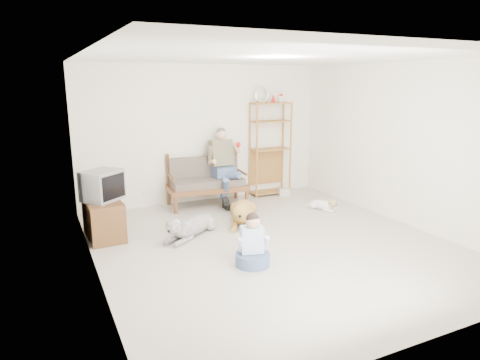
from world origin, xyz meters
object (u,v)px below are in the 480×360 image
loveseat (206,180)px  etagere (270,148)px  golden_retriever (242,212)px  tv_stand (103,219)px

loveseat → etagere: etagere is taller
loveseat → etagere: 1.61m
golden_retriever → etagere: bearing=76.2°
tv_stand → golden_retriever: 2.29m
tv_stand → golden_retriever: tv_stand is taller
etagere → golden_retriever: (-1.34, -1.43, -0.82)m
loveseat → etagere: bearing=10.6°
tv_stand → golden_retriever: bearing=-9.3°
loveseat → tv_stand: loveseat is taller
tv_stand → golden_retriever: size_ratio=0.69×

